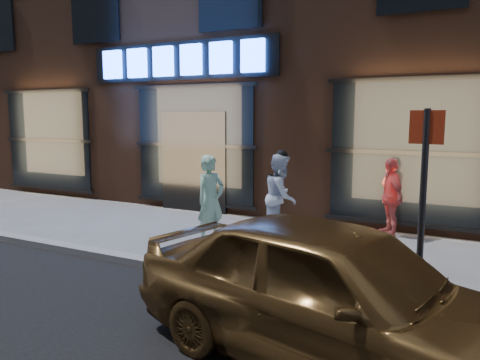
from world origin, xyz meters
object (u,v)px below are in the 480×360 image
object	(u,v)px
man_bowtie	(211,201)
sign_post	(423,192)
man_cap	(281,196)
passerby	(390,197)
gold_sedan	(335,293)

from	to	relation	value
man_bowtie	sign_post	bearing A→B (deg)	-91.90
man_bowtie	man_cap	size ratio (longest dim) A/B	1.01
man_bowtie	sign_post	distance (m)	3.94
passerby	sign_post	xyz separation A→B (m)	(0.95, -3.57, 0.69)
man_bowtie	passerby	xyz separation A→B (m)	(2.70, 2.22, -0.06)
gold_sedan	sign_post	bearing A→B (deg)	-5.30
man_cap	sign_post	size ratio (longest dim) A/B	0.67
passerby	gold_sedan	size ratio (longest dim) A/B	0.37
passerby	gold_sedan	distance (m)	5.21
passerby	gold_sedan	world-z (taller)	passerby
sign_post	passerby	bearing A→B (deg)	115.16
sign_post	man_cap	bearing A→B (deg)	149.23
man_cap	man_bowtie	bearing A→B (deg)	127.44
passerby	sign_post	distance (m)	3.75
man_bowtie	man_cap	bearing A→B (deg)	-23.62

